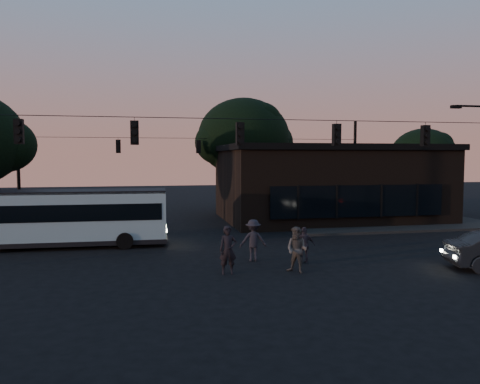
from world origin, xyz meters
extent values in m
plane|color=black|center=(0.00, 0.00, 0.00)|extent=(120.00, 120.00, 0.00)
cube|color=black|center=(12.00, 14.00, 0.07)|extent=(14.00, 10.00, 0.15)
cube|color=black|center=(9.00, 16.00, 2.50)|extent=(15.00, 10.00, 5.00)
cube|color=black|center=(9.00, 16.00, 5.20)|extent=(15.40, 10.40, 0.40)
cube|color=black|center=(9.00, 10.88, 1.80)|extent=(11.50, 0.18, 2.00)
cylinder|color=black|center=(4.00, 22.00, 2.00)|extent=(0.44, 0.44, 4.00)
ellipsoid|color=black|center=(4.00, 22.00, 6.20)|extent=(7.60, 7.60, 6.46)
cylinder|color=black|center=(18.00, 18.00, 1.50)|extent=(0.44, 0.44, 3.00)
ellipsoid|color=black|center=(18.00, 18.00, 4.65)|extent=(5.20, 5.20, 4.42)
cylinder|color=black|center=(0.00, 4.00, 6.20)|extent=(26.00, 0.03, 0.03)
cube|color=black|center=(-9.00, 4.00, 5.55)|extent=(0.34, 0.30, 1.00)
cube|color=black|center=(-4.50, 4.00, 5.55)|extent=(0.34, 0.30, 1.00)
cube|color=black|center=(0.00, 4.00, 5.55)|extent=(0.34, 0.30, 1.00)
cube|color=black|center=(4.50, 4.00, 5.55)|extent=(0.34, 0.30, 1.00)
cube|color=black|center=(9.00, 4.00, 5.55)|extent=(0.34, 0.30, 1.00)
cylinder|color=black|center=(-13.00, 20.00, 3.75)|extent=(0.24, 0.24, 7.50)
cylinder|color=black|center=(13.00, 20.00, 3.75)|extent=(0.24, 0.24, 7.50)
cylinder|color=black|center=(0.00, 20.00, 6.00)|extent=(26.00, 0.03, 0.03)
cube|color=black|center=(-6.00, 20.00, 5.35)|extent=(0.34, 0.30, 1.00)
cube|color=black|center=(0.00, 20.00, 5.35)|extent=(0.34, 0.30, 1.00)
cube|color=black|center=(6.00, 20.00, 5.35)|extent=(0.34, 0.30, 1.00)
cube|color=#8BAAB1|center=(-8.12, 8.55, 1.61)|extent=(10.17, 2.55, 2.39)
cube|color=black|center=(-8.12, 8.55, 1.84)|extent=(9.76, 2.58, 0.83)
cube|color=black|center=(-8.12, 8.55, 2.80)|extent=(10.17, 2.55, 0.14)
cube|color=black|center=(-8.12, 8.55, 0.32)|extent=(10.27, 2.62, 0.23)
cylinder|color=black|center=(-5.12, 7.33, 0.41)|extent=(0.83, 0.25, 0.83)
cylinder|color=black|center=(-5.06, 9.62, 0.41)|extent=(0.83, 0.25, 0.83)
imported|color=black|center=(-0.99, 1.49, 0.94)|extent=(0.71, 0.49, 1.88)
imported|color=#44413E|center=(1.70, 1.17, 0.91)|extent=(1.11, 1.11, 1.81)
imported|color=#312933|center=(2.54, 2.67, 0.78)|extent=(0.94, 0.44, 1.56)
imported|color=black|center=(0.50, 3.54, 0.91)|extent=(1.26, 0.84, 1.82)
camera|label=1|loc=(-4.13, -16.13, 4.52)|focal=35.00mm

